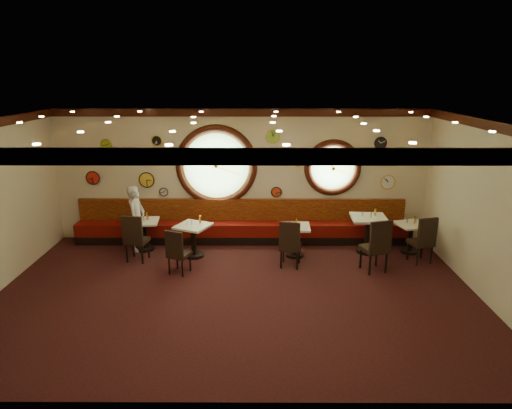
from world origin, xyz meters
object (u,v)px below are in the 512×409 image
(chair_b, at_px, (177,249))
(condiment_a_pepper, at_px, (143,219))
(condiment_c_pepper, at_px, (295,224))
(condiment_b_pepper, at_px, (192,223))
(chair_a, at_px, (135,235))
(condiment_e_salt, at_px, (407,221))
(condiment_b_salt, at_px, (187,223))
(condiment_d_salt, at_px, (362,214))
(condiment_a_bottle, at_px, (147,216))
(waiter, at_px, (137,218))
(condiment_e_pepper, at_px, (415,222))
(table_d, at_px, (368,230))
(chair_d, at_px, (377,243))
(condiment_c_bottle, at_px, (297,222))
(condiment_e_bottle, at_px, (415,220))
(condiment_d_bottle, at_px, (375,212))
(chair_e, at_px, (424,237))
(condiment_d_pepper, at_px, (371,215))
(table_e, at_px, (411,234))
(table_c, at_px, (295,237))
(condiment_a_salt, at_px, (140,218))
(chair_c, at_px, (290,241))
(table_b, at_px, (193,237))
(table_a, at_px, (145,231))
(condiment_c_salt, at_px, (290,223))

(chair_b, bearing_deg, condiment_a_pepper, 148.05)
(condiment_c_pepper, bearing_deg, condiment_b_pepper, -178.56)
(chair_a, xyz_separation_m, condiment_e_salt, (6.07, 0.62, 0.13))
(condiment_b_salt, relative_size, condiment_d_salt, 0.84)
(condiment_d_salt, distance_m, condiment_b_pepper, 3.87)
(condiment_a_bottle, relative_size, waiter, 0.11)
(chair_a, height_order, waiter, waiter)
(condiment_d_salt, relative_size, condiment_a_pepper, 1.08)
(condiment_e_pepper, bearing_deg, condiment_d_salt, 175.37)
(table_d, relative_size, condiment_b_pepper, 8.40)
(chair_a, xyz_separation_m, condiment_d_salt, (5.05, 0.67, 0.29))
(chair_d, relative_size, condiment_c_bottle, 4.95)
(condiment_e_bottle, bearing_deg, waiter, 179.08)
(condiment_c_pepper, relative_size, condiment_d_bottle, 0.53)
(chair_e, bearing_deg, table_d, 132.43)
(condiment_d_pepper, bearing_deg, chair_d, -95.97)
(condiment_d_salt, xyz_separation_m, condiment_a_bottle, (-4.95, 0.11, -0.10))
(chair_d, relative_size, condiment_e_salt, 7.46)
(table_e, relative_size, condiment_e_pepper, 8.42)
(condiment_c_pepper, height_order, condiment_d_pepper, condiment_d_pepper)
(condiment_a_bottle, xyz_separation_m, waiter, (-0.24, -0.04, -0.04))
(table_c, height_order, condiment_e_salt, condiment_e_salt)
(condiment_a_salt, bearing_deg, chair_c, -16.90)
(table_b, height_order, condiment_e_salt, condiment_e_salt)
(condiment_e_salt, height_order, condiment_e_bottle, condiment_e_bottle)
(table_e, xyz_separation_m, condiment_a_bottle, (-6.06, 0.20, 0.37))
(table_d, xyz_separation_m, condiment_d_salt, (-0.13, 0.07, 0.37))
(condiment_e_pepper, bearing_deg, condiment_a_salt, 178.46)
(chair_b, bearing_deg, chair_a, 169.82)
(table_c, height_order, condiment_b_pepper, condiment_b_pepper)
(condiment_d_bottle, height_order, condiment_e_bottle, condiment_d_bottle)
(condiment_a_bottle, bearing_deg, condiment_a_pepper, -145.35)
(condiment_a_salt, height_order, condiment_d_pepper, condiment_d_pepper)
(condiment_a_pepper, bearing_deg, condiment_c_pepper, -5.74)
(condiment_a_pepper, height_order, condiment_e_bottle, condiment_e_bottle)
(table_a, relative_size, table_b, 0.80)
(condiment_c_salt, xyz_separation_m, condiment_d_bottle, (1.97, 0.30, 0.18))
(condiment_c_bottle, relative_size, waiter, 0.09)
(condiment_b_pepper, distance_m, condiment_a_bottle, 1.18)
(table_a, relative_size, chair_a, 1.08)
(table_e, xyz_separation_m, condiment_a_salt, (-6.22, 0.16, 0.33))
(table_c, bearing_deg, condiment_a_bottle, 172.79)
(condiment_c_bottle, height_order, condiment_e_salt, condiment_c_bottle)
(table_e, xyz_separation_m, chair_b, (-5.15, -1.22, 0.11))
(table_b, relative_size, condiment_a_salt, 9.43)
(condiment_b_salt, height_order, waiter, waiter)
(table_a, distance_m, table_b, 1.26)
(condiment_c_bottle, bearing_deg, condiment_e_salt, 3.85)
(chair_c, distance_m, condiment_d_salt, 1.98)
(chair_a, height_order, chair_b, chair_a)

